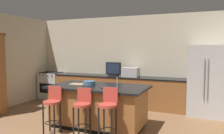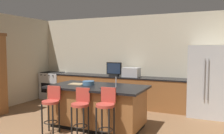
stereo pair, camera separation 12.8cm
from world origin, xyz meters
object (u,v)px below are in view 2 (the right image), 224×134
range_oven (53,85)px  bar_stool_center (81,108)px  kitchen_island (97,106)px  bar_stool_right (106,110)px  tv_monitor (114,70)px  tv_remote (91,83)px  cutting_board (77,84)px  microwave (131,72)px  fruit_bowl (88,83)px  bar_stool_left (51,106)px  refrigerator (207,81)px  cell_phone (103,88)px

range_oven → bar_stool_center: 3.86m
kitchen_island → bar_stool_right: bearing=-52.2°
tv_monitor → tv_remote: bearing=-84.8°
bar_stool_center → tv_remote: (-0.30, 0.92, 0.35)m
bar_stool_right → cutting_board: 1.32m
microwave → fruit_bowl: size_ratio=1.80×
bar_stool_left → tv_remote: size_ratio=5.63×
fruit_bowl → tv_monitor: bearing=96.1°
tv_monitor → range_oven: bearing=178.8°
refrigerator → tv_monitor: size_ratio=3.76×
refrigerator → range_oven: size_ratio=1.97×
bar_stool_left → bar_stool_center: bar_stool_center is taller
refrigerator → bar_stool_left: 3.87m
refrigerator → bar_stool_center: bearing=-129.9°
refrigerator → cell_phone: size_ratio=12.06×
kitchen_island → fruit_bowl: fruit_bowl is taller
kitchen_island → range_oven: 3.42m
kitchen_island → bar_stool_right: bar_stool_right is taller
tv_monitor → bar_stool_right: bearing=-69.2°
bar_stool_right → fruit_bowl: bar_stool_right is taller
microwave → bar_stool_left: bearing=-105.5°
refrigerator → tv_monitor: (-2.61, 0.04, 0.19)m
microwave → fruit_bowl: microwave is taller
range_oven → refrigerator: bearing=-1.0°
range_oven → tv_monitor: bearing=-1.2°
kitchen_island → cell_phone: bearing=-41.0°
bar_stool_left → kitchen_island: bearing=39.6°
bar_stool_left → fruit_bowl: (0.42, 0.78, 0.39)m
refrigerator → fruit_bowl: refrigerator is taller
tv_monitor → bar_stool_center: 2.70m
range_oven → cell_phone: 3.77m
kitchen_island → bar_stool_right: size_ratio=2.11×
refrigerator → microwave: 2.08m
kitchen_island → microwave: bearing=87.7°
kitchen_island → refrigerator: (2.15, 1.90, 0.44)m
microwave → bar_stool_center: bearing=-91.8°
bar_stool_center → tv_remote: bar_stool_center is taller
microwave → bar_stool_right: (0.47, -2.70, -0.42)m
refrigerator → microwave: (-2.07, 0.09, 0.13)m
bar_stool_center → bar_stool_left: bearing=175.6°
cell_phone → cutting_board: bearing=170.4°
refrigerator → tv_remote: size_ratio=10.64×
tv_monitor → refrigerator: bearing=-0.8°
microwave → bar_stool_center: 2.71m
kitchen_island → fruit_bowl: (-0.25, 0.05, 0.49)m
tv_remote → range_oven: bearing=165.8°
cutting_board → bar_stool_left: bearing=-102.1°
microwave → kitchen_island: bearing=-92.3°
refrigerator → bar_stool_right: refrigerator is taller
microwave → bar_stool_right: size_ratio=0.47×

